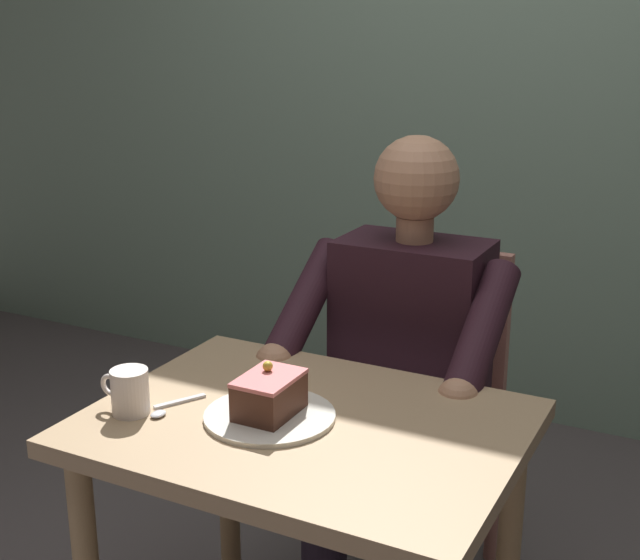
# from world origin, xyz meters

# --- Properties ---
(cafe_rear_panel) EXTENTS (6.40, 0.12, 3.00)m
(cafe_rear_panel) POSITION_xyz_m (0.00, -1.76, 1.50)
(cafe_rear_panel) COLOR gray
(cafe_rear_panel) RESTS_ON ground
(dining_table) EXTENTS (0.82, 0.62, 0.72)m
(dining_table) POSITION_xyz_m (0.00, 0.00, 0.60)
(dining_table) COLOR tan
(dining_table) RESTS_ON ground
(chair) EXTENTS (0.42, 0.42, 0.88)m
(chair) POSITION_xyz_m (0.00, -0.66, 0.48)
(chair) COLOR #B97465
(chair) RESTS_ON ground
(seated_person) EXTENTS (0.53, 0.58, 1.20)m
(seated_person) POSITION_xyz_m (0.00, -0.48, 0.62)
(seated_person) COLOR #2F1720
(seated_person) RESTS_ON ground
(dessert_plate) EXTENTS (0.25, 0.25, 0.01)m
(dessert_plate) POSITION_xyz_m (0.06, 0.03, 0.72)
(dessert_plate) COLOR silver
(dessert_plate) RESTS_ON dining_table
(cake_slice) EXTENTS (0.10, 0.14, 0.10)m
(cake_slice) POSITION_xyz_m (0.06, 0.03, 0.76)
(cake_slice) COLOR #4A291C
(cake_slice) RESTS_ON dessert_plate
(coffee_cup) EXTENTS (0.11, 0.07, 0.09)m
(coffee_cup) POSITION_xyz_m (0.32, 0.13, 0.76)
(coffee_cup) COLOR white
(coffee_cup) RESTS_ON dining_table
(dessert_spoon) EXTENTS (0.06, 0.14, 0.01)m
(dessert_spoon) POSITION_xyz_m (0.26, 0.09, 0.72)
(dessert_spoon) COLOR silver
(dessert_spoon) RESTS_ON dining_table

